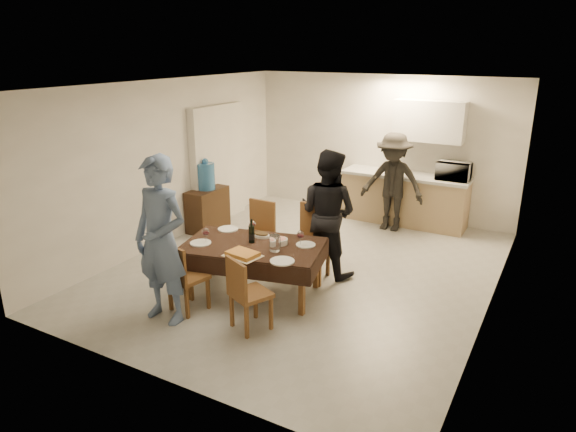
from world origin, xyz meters
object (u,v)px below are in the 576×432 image
Objects in this scene: console at (208,209)px; microwave at (454,171)px; person_near at (161,241)px; person_kitchen at (392,182)px; wine_bottle at (252,231)px; water_pitcher at (275,243)px; savoury_tart at (243,254)px; person_far at (328,213)px; dining_table at (253,247)px; water_jug at (206,176)px.

console is 1.44× the size of microwave.
person_near is 4.50m from person_kitchen.
person_near is at bearing -114.44° from wine_bottle.
microwave is at bearing 70.66° from water_pitcher.
console is at bearing 135.99° from savoury_tart.
person_far reaches higher than console.
console is 2.71m from person_far.
dining_table is 9.61× the size of water_pitcher.
person_near is (1.48, -2.73, 0.62)m from console.
console is 2.51× the size of wine_bottle.
person_kitchen is at bearing 79.80° from savoury_tart.
wine_bottle reaches higher than water_pitcher.
microwave is at bearing 28.62° from water_jug.
wine_bottle is 1.22m from person_near.
water_jug is 0.27× the size of person_kitchen.
microwave is 0.31× the size of person_far.
wine_bottle is at bearing -104.09° from person_kitchen.
microwave reaches higher than wine_bottle.
microwave is (3.70, 2.02, 0.70)m from console.
wine_bottle reaches higher than savoury_tart.
person_far is at bearing 72.53° from savoury_tart.
water_jug reaches higher than wine_bottle.
microwave reaches higher than console.
console is at bearing 127.28° from dining_table.
person_near reaches higher than savoury_tart.
person_kitchen is (0.20, 2.20, -0.03)m from person_far.
water_pitcher is 1.12m from person_far.
person_far is (1.10, 2.10, -0.09)m from person_near.
console is at bearing -7.47° from person_far.
water_jug is 0.26× the size of person_far.
microwave is at bearing 26.23° from person_kitchen.
wine_bottle is (1.98, -1.63, 0.47)m from console.
water_pitcher reaches higher than console.
water_jug is 2.66m from person_far.
dining_table is 0.38m from water_pitcher.
console is 0.40× the size of person_near.
dining_table is 0.20m from wine_bottle.
dining_table is 6.11× the size of wine_bottle.
dining_table is 2.66m from water_jug.
microwave is 2.88m from person_far.
savoury_tart is 4.38m from microwave.
savoury_tart is at bearing 46.76° from person_near.
savoury_tart is at bearing -44.01° from water_jug.
dining_table is at bearing -39.58° from water_jug.
savoury_tart is at bearing -88.40° from dining_table.
water_jug is 1.44× the size of wine_bottle.
savoury_tart is at bearing -70.77° from wine_bottle.
wine_bottle is (-0.05, 0.05, 0.19)m from dining_table.
microwave is (3.70, 2.02, 0.10)m from water_jug.
water_jug is at bearing 144.01° from water_pitcher.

